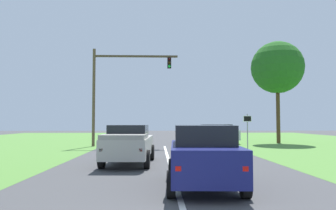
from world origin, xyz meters
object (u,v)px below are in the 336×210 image
at_px(oak_tree_right, 277,68).
at_px(crossing_suv_far, 214,133).
at_px(keep_moving_sign, 247,127).
at_px(red_suv_near, 203,154).
at_px(traffic_light, 115,82).
at_px(pickup_truck_lead, 129,144).

bearing_deg(oak_tree_right, crossing_suv_far, -175.70).
relative_size(keep_moving_sign, crossing_suv_far, 0.56).
bearing_deg(red_suv_near, keep_moving_sign, 69.42).
distance_m(traffic_light, keep_moving_sign, 11.30).
bearing_deg(oak_tree_right, keep_moving_sign, -124.52).
bearing_deg(pickup_truck_lead, keep_moving_sign, 45.67).
bearing_deg(traffic_light, red_suv_near, -74.00).
bearing_deg(oak_tree_right, pickup_truck_lead, -130.07).
relative_size(keep_moving_sign, oak_tree_right, 0.27).
distance_m(pickup_truck_lead, oak_tree_right, 20.91).
height_order(oak_tree_right, crossing_suv_far, oak_tree_right).
xyz_separation_m(keep_moving_sign, oak_tree_right, (4.93, 7.16, 5.56)).
xyz_separation_m(pickup_truck_lead, keep_moving_sign, (7.92, 8.10, 0.69)).
xyz_separation_m(pickup_truck_lead, traffic_light, (-2.19, 11.63, 4.33)).
bearing_deg(oak_tree_right, traffic_light, -166.38).
bearing_deg(pickup_truck_lead, oak_tree_right, 49.93).
xyz_separation_m(red_suv_near, pickup_truck_lead, (-2.76, 5.63, -0.04)).
bearing_deg(red_suv_near, pickup_truck_lead, 116.11).
distance_m(traffic_light, oak_tree_right, 15.59).
height_order(pickup_truck_lead, oak_tree_right, oak_tree_right).
height_order(red_suv_near, pickup_truck_lead, red_suv_near).
relative_size(red_suv_near, pickup_truck_lead, 0.86).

